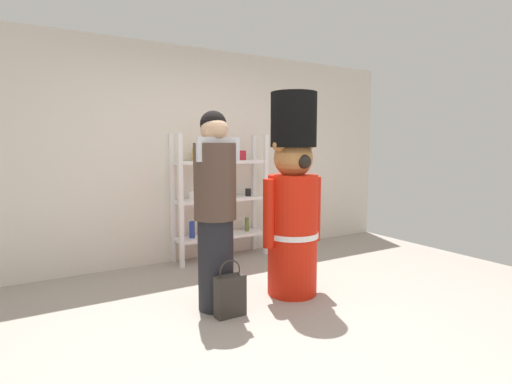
{
  "coord_description": "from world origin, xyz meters",
  "views": [
    {
      "loc": [
        -1.75,
        -2.52,
        1.4
      ],
      "look_at": [
        0.08,
        0.52,
        1.0
      ],
      "focal_mm": 28.18,
      "sensor_mm": 36.0,
      "label": 1
    }
  ],
  "objects_px": {
    "person_shopper": "(215,208)",
    "shopping_bag": "(230,295)",
    "merchandise_shelf": "(220,196)",
    "teddy_bear_guard": "(293,200)"
  },
  "relations": [
    {
      "from": "merchandise_shelf",
      "to": "person_shopper",
      "type": "height_order",
      "value": "person_shopper"
    },
    {
      "from": "teddy_bear_guard",
      "to": "shopping_bag",
      "type": "relative_size",
      "value": 3.94
    },
    {
      "from": "merchandise_shelf",
      "to": "person_shopper",
      "type": "relative_size",
      "value": 0.91
    },
    {
      "from": "merchandise_shelf",
      "to": "shopping_bag",
      "type": "bearing_deg",
      "value": -113.45
    },
    {
      "from": "person_shopper",
      "to": "shopping_bag",
      "type": "relative_size",
      "value": 3.54
    },
    {
      "from": "person_shopper",
      "to": "shopping_bag",
      "type": "bearing_deg",
      "value": -82.54
    },
    {
      "from": "teddy_bear_guard",
      "to": "merchandise_shelf",
      "type": "bearing_deg",
      "value": 91.54
    },
    {
      "from": "shopping_bag",
      "to": "merchandise_shelf",
      "type": "bearing_deg",
      "value": 66.55
    },
    {
      "from": "merchandise_shelf",
      "to": "teddy_bear_guard",
      "type": "distance_m",
      "value": 1.49
    },
    {
      "from": "merchandise_shelf",
      "to": "person_shopper",
      "type": "xyz_separation_m",
      "value": [
        -0.74,
        -1.44,
        0.1
      ]
    }
  ]
}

